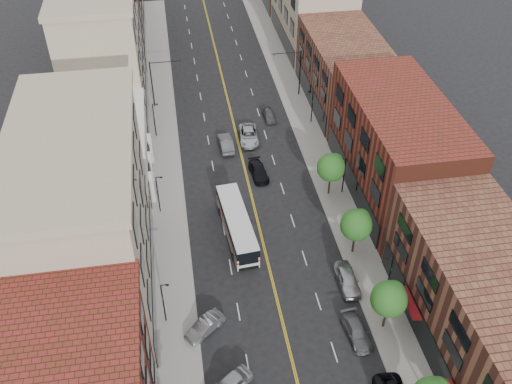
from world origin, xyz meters
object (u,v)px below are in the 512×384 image
car_parked_far (347,279)px  car_angle_b (205,326)px  city_bus (237,224)px  car_lane_behind (226,143)px  car_lane_b (249,135)px  car_lane_a (258,172)px  car_lane_c (269,115)px  car_parked_mid (357,331)px

car_parked_far → car_angle_b: bearing=-167.4°
city_bus → car_parked_far: size_ratio=2.39×
car_lane_behind → car_lane_b: size_ratio=0.86×
city_bus → car_lane_behind: (0.84, 16.99, -0.89)m
city_bus → car_lane_b: 18.85m
car_lane_a → car_parked_far: bearing=-78.3°
car_lane_behind → car_lane_c: size_ratio=1.25×
city_bus → car_angle_b: 13.38m
car_lane_a → car_angle_b: bearing=-116.7°
car_lane_c → car_parked_mid: bearing=-90.4°
city_bus → car_lane_b: size_ratio=2.05×
city_bus → car_lane_a: city_bus is taller
car_parked_far → car_lane_b: 28.11m
car_angle_b → car_lane_behind: size_ratio=0.87×
car_angle_b → car_lane_a: size_ratio=0.89×
car_angle_b → car_parked_mid: (13.87, -2.85, -0.01)m
car_parked_far → car_lane_c: car_parked_far is taller
city_bus → car_lane_c: 24.59m
car_parked_mid → car_parked_far: (0.93, 6.19, 0.14)m
car_angle_b → car_lane_behind: bearing=130.6°
car_lane_a → car_parked_mid: bearing=-84.3°
car_parked_far → car_lane_a: bearing=106.8°
car_parked_mid → car_lane_a: size_ratio=0.99×
car_parked_mid → car_lane_a: bearing=95.4°
car_parked_mid → car_lane_c: bearing=86.2°
car_parked_mid → car_parked_far: car_parked_far is taller
car_lane_behind → car_lane_a: car_lane_behind is taller
car_lane_a → car_lane_c: (3.75, 13.03, -0.02)m
city_bus → car_lane_behind: 17.03m
car_angle_b → car_lane_a: 24.38m
car_parked_far → car_lane_behind: size_ratio=1.00×
car_angle_b → car_parked_mid: car_angle_b is taller
car_angle_b → car_lane_c: (12.65, 35.73, -0.03)m
city_bus → car_parked_far: bearing=-46.9°
car_lane_b → car_lane_c: size_ratio=1.45×
car_lane_a → car_lane_b: 8.13m
car_parked_far → car_lane_behind: (-9.20, 26.11, -0.03)m
car_lane_a → car_lane_behind: bearing=110.8°
city_bus → car_parked_far: 13.59m
car_parked_far → car_lane_c: (-2.15, 32.39, -0.16)m
car_angle_b → car_lane_c: car_angle_b is taller
car_parked_mid → car_lane_c: 38.60m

